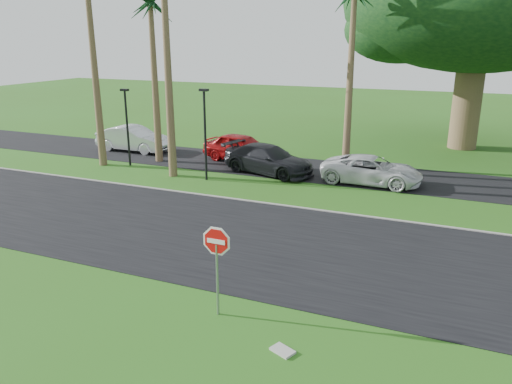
{
  "coord_description": "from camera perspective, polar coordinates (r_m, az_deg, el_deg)",
  "views": [
    {
      "loc": [
        5.95,
        -13.42,
        7.04
      ],
      "look_at": [
        -0.57,
        2.16,
        1.8
      ],
      "focal_mm": 35.0,
      "sensor_mm": 36.0,
      "label": 1
    }
  ],
  "objects": [
    {
      "name": "palm_left_mid",
      "position": [
        29.48,
        -11.98,
        20.08
      ],
      "size": [
        5.0,
        5.0,
        10.0
      ],
      "color": "brown",
      "rests_on": "ground"
    },
    {
      "name": "car_silver",
      "position": [
        33.2,
        -13.84,
        5.91
      ],
      "size": [
        4.86,
        1.74,
        1.6
      ],
      "primitive_type": "imported",
      "rotation": [
        0.0,
        0.0,
        1.56
      ],
      "color": "silver",
      "rests_on": "ground"
    },
    {
      "name": "car_red",
      "position": [
        29.53,
        -1.66,
        5.06
      ],
      "size": [
        5.05,
        2.78,
        1.63
      ],
      "primitive_type": "imported",
      "rotation": [
        0.0,
        0.0,
        1.38
      ],
      "color": "#990C0E",
      "rests_on": "ground"
    },
    {
      "name": "parking_strip",
      "position": [
        27.5,
        9.46,
        2.2
      ],
      "size": [
        120.0,
        5.0,
        0.02
      ],
      "primitive_type": "cube",
      "color": "black",
      "rests_on": "ground"
    },
    {
      "name": "canopy_tree",
      "position": [
        35.47,
        24.14,
        18.92
      ],
      "size": [
        16.5,
        16.5,
        13.12
      ],
      "color": "brown",
      "rests_on": "ground"
    },
    {
      "name": "streetlight_right",
      "position": [
        25.34,
        -5.85,
        7.18
      ],
      "size": [
        0.45,
        0.25,
        4.64
      ],
      "color": "black",
      "rests_on": "ground"
    },
    {
      "name": "curb",
      "position": [
        21.53,
        5.41,
        -1.84
      ],
      "size": [
        120.0,
        0.12,
        0.06
      ],
      "primitive_type": "cube",
      "color": "gray",
      "rests_on": "ground"
    },
    {
      "name": "road",
      "position": [
        17.96,
        1.49,
        -5.81
      ],
      "size": [
        120.0,
        8.0,
        0.02
      ],
      "primitive_type": "cube",
      "color": "black",
      "rests_on": "ground"
    },
    {
      "name": "car_minivan",
      "position": [
        25.6,
        13.08,
        2.43
      ],
      "size": [
        5.02,
        2.41,
        1.38
      ],
      "primitive_type": "imported",
      "rotation": [
        0.0,
        0.0,
        1.55
      ],
      "color": "silver",
      "rests_on": "ground"
    },
    {
      "name": "utility_slab",
      "position": [
        12.27,
        3.06,
        -17.65
      ],
      "size": [
        0.64,
        0.54,
        0.06
      ],
      "primitive_type": "cube",
      "rotation": [
        0.0,
        0.0,
        -0.41
      ],
      "color": "#9B9B94",
      "rests_on": "ground"
    },
    {
      "name": "car_dark",
      "position": [
        26.88,
        1.43,
        3.71
      ],
      "size": [
        5.54,
        3.3,
        1.51
      ],
      "primitive_type": "imported",
      "rotation": [
        0.0,
        0.0,
        1.33
      ],
      "color": "black",
      "rests_on": "ground"
    },
    {
      "name": "stop_sign_near",
      "position": [
        12.88,
        -4.51,
        -6.95
      ],
      "size": [
        1.05,
        0.07,
        2.62
      ],
      "color": "gray",
      "rests_on": "ground"
    },
    {
      "name": "ground",
      "position": [
        16.28,
        -1.1,
        -8.39
      ],
      "size": [
        120.0,
        120.0,
        0.0
      ],
      "primitive_type": "plane",
      "color": "#2A5515",
      "rests_on": "ground"
    },
    {
      "name": "streetlight_left",
      "position": [
        29.16,
        -14.53,
        7.74
      ],
      "size": [
        0.45,
        0.25,
        4.34
      ],
      "color": "black",
      "rests_on": "ground"
    }
  ]
}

